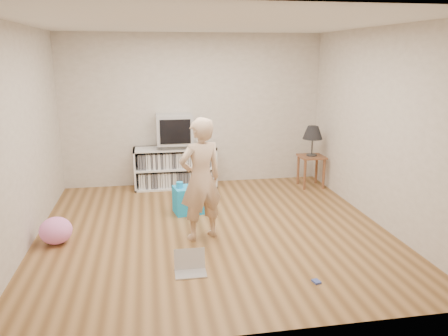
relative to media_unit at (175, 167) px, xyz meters
name	(u,v)px	position (x,y,z in m)	size (l,w,h in m)	color
ground	(213,230)	(0.36, -2.04, -0.35)	(4.50, 4.50, 0.00)	brown
walls	(213,133)	(0.36, -2.04, 0.95)	(4.52, 4.52, 2.60)	#BAB1A4
ceiling	(212,23)	(0.36, -2.04, 2.25)	(4.50, 4.50, 0.01)	white
media_unit	(175,167)	(0.00, 0.00, 0.00)	(1.40, 0.45, 0.70)	white
dvd_deck	(175,146)	(0.00, -0.02, 0.39)	(0.45, 0.35, 0.07)	gray
crt_tv	(174,129)	(0.00, -0.02, 0.67)	(0.60, 0.53, 0.50)	#A9A9AE
side_table	(311,163)	(2.32, -0.39, 0.07)	(0.42, 0.42, 0.55)	brown
table_lamp	(313,133)	(2.32, -0.39, 0.59)	(0.34, 0.34, 0.52)	#333333
person	(201,179)	(0.17, -2.26, 0.41)	(0.56, 0.37, 1.53)	beige
laptop	(190,266)	(-0.06, -3.12, -0.29)	(0.33, 0.27, 0.23)	silver
playing_cards	(316,281)	(1.19, -3.57, -0.34)	(0.07, 0.09, 0.02)	#3E52A7
plush_blue	(189,199)	(0.10, -1.33, -0.15)	(0.47, 0.41, 0.48)	#129EED
plush_pink	(56,231)	(-1.59, -2.12, -0.18)	(0.39, 0.39, 0.33)	#F680CF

